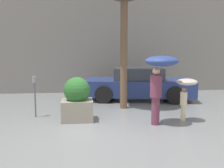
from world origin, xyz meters
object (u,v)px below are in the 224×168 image
Objects in this scene: parked_car_near at (139,85)px; person_adult at (160,72)px; person_child at (186,88)px; parking_meter at (35,88)px; planter_box at (77,100)px.

person_adult is at bearing -172.50° from parked_car_near.
person_adult reaches higher than parked_car_near.
person_child is 0.27× the size of parked_car_near.
parked_car_near is 3.65× the size of parking_meter.
planter_box is at bearing -22.22° from parking_meter.
parked_car_near is 4.73m from parking_meter.
parking_meter is (-4.63, 1.02, -0.08)m from person_child.
parked_car_near is (0.21, 3.90, -0.91)m from person_adult.
planter_box is 1.03× the size of person_child.
person_adult is 1.53× the size of person_child.
parked_car_near reaches higher than parking_meter.
parked_car_near reaches higher than person_child.
planter_box reaches higher than person_child.
planter_box reaches higher than parking_meter.
parking_meter is at bearing -142.99° from person_child.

